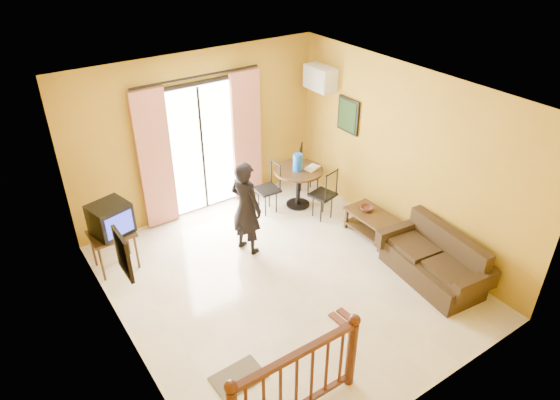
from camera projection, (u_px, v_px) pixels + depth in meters
ground at (284, 280)px, 7.30m from camera, size 5.00×5.00×0.00m
room_shell at (284, 178)px, 6.42m from camera, size 5.00×5.00×5.00m
balcony_door at (202, 148)px, 8.41m from camera, size 2.25×0.14×2.46m
tv_table at (112, 237)px, 7.30m from camera, size 0.62×0.52×0.62m
television at (110, 219)px, 7.15m from camera, size 0.62×0.58×0.47m
picture_left at (123, 254)px, 5.29m from camera, size 0.05×0.42×0.52m
dining_table at (298, 177)px, 8.81m from camera, size 0.87×0.87×0.73m
water_jug at (298, 162)px, 8.62m from camera, size 0.17×0.17×0.31m
serving_tray at (312, 168)px, 8.77m from camera, size 0.32×0.26×0.02m
dining_chairs at (299, 206)px, 9.07m from camera, size 1.54×1.36×0.95m
air_conditioner at (320, 78)px, 8.58m from camera, size 0.31×0.60×0.40m
botanical_print at (348, 115)px, 8.44m from camera, size 0.05×0.50×0.60m
coffee_table at (372, 222)px, 8.14m from camera, size 0.51×0.91×0.41m
bowl at (367, 209)px, 8.17m from camera, size 0.21×0.21×0.07m
sofa at (435, 262)px, 7.21m from camera, size 0.89×1.66×0.76m
standing_person at (246, 208)px, 7.57m from camera, size 0.52×0.64×1.53m
stair_balustrade at (297, 379)px, 5.11m from camera, size 1.63×0.13×1.04m
doormat at (238, 377)px, 5.80m from camera, size 0.61×0.42×0.02m
sandals at (341, 317)px, 6.64m from camera, size 0.25×0.26×0.03m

